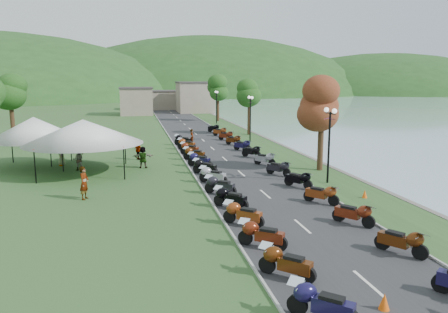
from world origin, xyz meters
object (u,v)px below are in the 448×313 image
vendor_tent_main (84,146)px  pedestrian_c (79,161)px  pedestrian_a (85,199)px  pedestrian_b (79,170)px

vendor_tent_main → pedestrian_c: bearing=101.8°
pedestrian_a → pedestrian_b: size_ratio=1.17×
pedestrian_a → pedestrian_b: 8.70m
vendor_tent_main → pedestrian_c: (-1.07, 5.15, -2.00)m
pedestrian_b → pedestrian_c: (-0.47, 4.16, 0.00)m
vendor_tent_main → pedestrian_a: (0.71, -7.62, -2.00)m
pedestrian_b → pedestrian_c: pedestrian_c is taller
pedestrian_a → pedestrian_c: (-1.78, 12.77, 0.00)m
pedestrian_a → pedestrian_c: bearing=28.1°
pedestrian_a → pedestrian_c: size_ratio=1.12×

